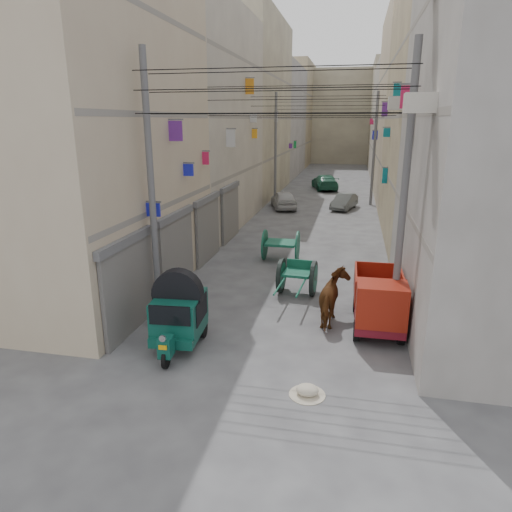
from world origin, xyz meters
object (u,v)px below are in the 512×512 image
(mini_truck, at_px, (379,305))
(second_cart, at_px, (281,245))
(distant_car_green, at_px, (325,182))
(distant_car_white, at_px, (284,200))
(horse, at_px, (334,298))
(tonga_cart, at_px, (297,276))
(distant_car_grey, at_px, (344,202))
(auto_rickshaw, at_px, (179,312))
(feed_sack, at_px, (307,390))

(mini_truck, height_order, second_cart, mini_truck)
(second_cart, relative_size, distant_car_green, 0.34)
(second_cart, distance_m, distant_car_white, 12.56)
(horse, relative_size, distant_car_white, 0.51)
(tonga_cart, distance_m, distant_car_grey, 17.10)
(auto_rickshaw, relative_size, distant_car_white, 0.65)
(auto_rickshaw, relative_size, horse, 1.28)
(auto_rickshaw, relative_size, distant_car_green, 0.53)
(distant_car_green, bearing_deg, mini_truck, 82.76)
(mini_truck, distance_m, distant_car_white, 19.81)
(auto_rickshaw, xyz_separation_m, distant_car_white, (-0.30, 20.98, -0.36))
(mini_truck, relative_size, distant_car_green, 0.69)
(auto_rickshaw, bearing_deg, distant_car_green, 81.92)
(feed_sack, bearing_deg, distant_car_green, 93.11)
(tonga_cart, relative_size, distant_car_grey, 0.88)
(second_cart, bearing_deg, mini_truck, -59.01)
(feed_sack, relative_size, distant_car_white, 0.14)
(mini_truck, relative_size, second_cart, 2.03)
(auto_rickshaw, xyz_separation_m, feed_sack, (3.71, -1.68, -0.86))
(auto_rickshaw, xyz_separation_m, tonga_cart, (2.69, 4.62, -0.34))
(auto_rickshaw, bearing_deg, distant_car_white, 86.30)
(mini_truck, xyz_separation_m, distant_car_green, (-3.47, 29.07, -0.18))
(auto_rickshaw, xyz_separation_m, second_cart, (1.48, 8.55, -0.26))
(mini_truck, distance_m, distant_car_green, 29.28)
(distant_car_white, distance_m, distant_car_green, 10.35)
(feed_sack, xyz_separation_m, distant_car_grey, (0.21, 23.36, 0.40))
(distant_car_white, height_order, distant_car_grey, distant_car_white)
(distant_car_grey, height_order, distant_car_green, distant_car_green)
(mini_truck, xyz_separation_m, feed_sack, (-1.69, -3.69, -0.71))
(horse, height_order, distant_car_white, horse)
(distant_car_grey, distance_m, distant_car_green, 9.61)
(tonga_cart, xyz_separation_m, mini_truck, (2.71, -2.61, 0.19))
(auto_rickshaw, height_order, mini_truck, mini_truck)
(distant_car_grey, relative_size, distant_car_green, 0.71)
(auto_rickshaw, bearing_deg, distant_car_grey, 75.22)
(distant_car_white, bearing_deg, distant_car_green, -120.01)
(mini_truck, bearing_deg, distant_car_green, 96.17)
(tonga_cart, distance_m, mini_truck, 3.77)
(tonga_cart, bearing_deg, feed_sack, -77.35)
(distant_car_grey, bearing_deg, distant_car_white, -155.22)
(feed_sack, bearing_deg, horse, 84.54)
(tonga_cart, relative_size, horse, 1.50)
(second_cart, xyz_separation_m, distant_car_white, (-1.78, 12.43, -0.09))
(tonga_cart, height_order, mini_truck, mini_truck)
(auto_rickshaw, bearing_deg, second_cart, 75.68)
(tonga_cart, height_order, feed_sack, tonga_cart)
(feed_sack, xyz_separation_m, horse, (0.39, 4.07, 0.67))
(feed_sack, bearing_deg, distant_car_white, 100.04)
(auto_rickshaw, distance_m, feed_sack, 4.16)
(horse, bearing_deg, distant_car_green, -84.22)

